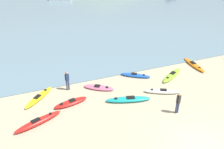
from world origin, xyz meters
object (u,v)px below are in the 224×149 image
object	(u,v)px
kayak_on_sand_0	(71,102)
kayak_on_sand_6	(99,87)
kayak_on_sand_2	(172,75)
kayak_on_sand_3	(39,97)
kayak_on_sand_1	(194,65)
kayak_on_sand_5	(128,99)
kayak_on_sand_7	(162,91)
person_near_foreground	(178,102)
kayak_on_sand_4	(136,75)
kayak_on_sand_8	(38,121)
person_near_waterline	(67,80)

from	to	relation	value
kayak_on_sand_0	kayak_on_sand_6	distance (m)	3.00
kayak_on_sand_2	kayak_on_sand_3	size ratio (longest dim) A/B	1.18
kayak_on_sand_3	kayak_on_sand_1	bearing A→B (deg)	0.86
kayak_on_sand_3	kayak_on_sand_5	distance (m)	7.08
kayak_on_sand_7	person_near_foreground	world-z (taller)	person_near_foreground
kayak_on_sand_5	kayak_on_sand_0	bearing A→B (deg)	163.42
kayak_on_sand_4	person_near_foreground	world-z (taller)	person_near_foreground
kayak_on_sand_6	person_near_foreground	distance (m)	6.70
kayak_on_sand_4	person_near_foreground	size ratio (longest dim) A/B	1.54
kayak_on_sand_4	kayak_on_sand_5	xyz separation A→B (m)	(-2.38, -3.35, 0.01)
kayak_on_sand_2	kayak_on_sand_6	distance (m)	7.15
kayak_on_sand_0	kayak_on_sand_7	size ratio (longest dim) A/B	0.96
kayak_on_sand_0	kayak_on_sand_8	size ratio (longest dim) A/B	0.83
kayak_on_sand_7	person_near_waterline	bearing A→B (deg)	154.27
person_near_foreground	kayak_on_sand_5	bearing A→B (deg)	134.52
person_near_foreground	person_near_waterline	bearing A→B (deg)	137.45
kayak_on_sand_5	person_near_waterline	xyz separation A→B (m)	(-4.00, 3.42, 0.83)
kayak_on_sand_6	kayak_on_sand_8	world-z (taller)	kayak_on_sand_8
kayak_on_sand_0	person_near_foreground	world-z (taller)	person_near_foreground
kayak_on_sand_2	kayak_on_sand_5	size ratio (longest dim) A/B	0.94
kayak_on_sand_7	person_near_foreground	size ratio (longest dim) A/B	1.66
kayak_on_sand_2	kayak_on_sand_6	size ratio (longest dim) A/B	1.29
person_near_foreground	kayak_on_sand_6	bearing A→B (deg)	128.43
kayak_on_sand_5	kayak_on_sand_6	bearing A→B (deg)	120.97
kayak_on_sand_4	person_near_waterline	bearing A→B (deg)	179.39
kayak_on_sand_5	person_near_waterline	bearing A→B (deg)	139.49
kayak_on_sand_3	kayak_on_sand_8	xyz separation A→B (m)	(-0.32, -3.11, 0.05)
kayak_on_sand_5	person_near_foreground	bearing A→B (deg)	-45.48
kayak_on_sand_6	person_near_waterline	xyz separation A→B (m)	(-2.45, 0.84, 0.86)
kayak_on_sand_8	person_near_foreground	xyz separation A→B (m)	(9.33, -2.50, 0.80)
kayak_on_sand_3	kayak_on_sand_4	bearing A→B (deg)	2.45
kayak_on_sand_0	kayak_on_sand_3	bearing A→B (deg)	141.84
kayak_on_sand_2	person_near_waterline	distance (m)	9.72
kayak_on_sand_3	kayak_on_sand_4	size ratio (longest dim) A/B	1.09
kayak_on_sand_2	person_near_foreground	bearing A→B (deg)	-122.35
kayak_on_sand_3	person_near_waterline	size ratio (longest dim) A/B	1.66
kayak_on_sand_2	kayak_on_sand_6	xyz separation A→B (m)	(-7.14, 0.47, -0.02)
kayak_on_sand_7	person_near_waterline	size ratio (longest dim) A/B	1.65
kayak_on_sand_6	person_near_waterline	world-z (taller)	person_near_waterline
kayak_on_sand_1	kayak_on_sand_7	distance (m)	6.80
kayak_on_sand_3	kayak_on_sand_5	xyz separation A→B (m)	(6.43, -2.98, 0.03)
kayak_on_sand_1	kayak_on_sand_0	bearing A→B (deg)	-171.70
kayak_on_sand_2	kayak_on_sand_5	bearing A→B (deg)	-159.28
kayak_on_sand_5	person_near_waterline	size ratio (longest dim) A/B	2.08
kayak_on_sand_5	kayak_on_sand_7	xyz separation A→B (m)	(3.05, 0.02, -0.01)
kayak_on_sand_2	kayak_on_sand_3	world-z (taller)	kayak_on_sand_2
kayak_on_sand_7	kayak_on_sand_8	bearing A→B (deg)	-179.12
kayak_on_sand_4	person_near_foreground	distance (m)	6.04
kayak_on_sand_1	person_near_waterline	xyz separation A→B (m)	(-13.07, 0.21, 0.85)
kayak_on_sand_2	kayak_on_sand_4	xyz separation A→B (m)	(-3.21, 1.24, -0.00)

